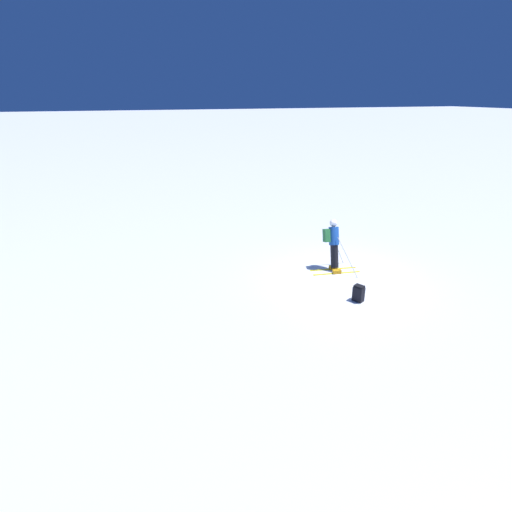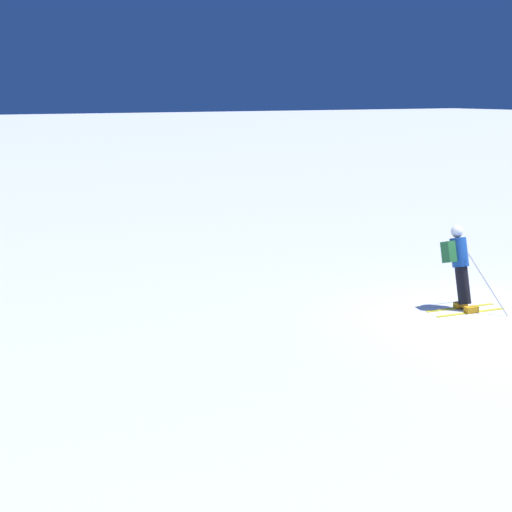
{
  "view_description": "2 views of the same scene",
  "coord_description": "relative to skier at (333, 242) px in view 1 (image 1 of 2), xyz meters",
  "views": [
    {
      "loc": [
        -10.35,
        6.72,
        5.64
      ],
      "look_at": [
        -0.45,
        3.2,
        1.36
      ],
      "focal_mm": 28.0,
      "sensor_mm": 36.0,
      "label": 1
    },
    {
      "loc": [
        -9.62,
        10.89,
        4.41
      ],
      "look_at": [
        1.43,
        4.49,
        1.48
      ],
      "focal_mm": 50.0,
      "sensor_mm": 36.0,
      "label": 2
    }
  ],
  "objects": [
    {
      "name": "ground_plane",
      "position": [
        -0.75,
        0.02,
        -0.96
      ],
      "size": [
        300.0,
        300.0,
        0.0
      ],
      "primitive_type": "plane",
      "color": "white"
    },
    {
      "name": "skier",
      "position": [
        0.0,
        0.0,
        0.0
      ],
      "size": [
        1.36,
        1.71,
        1.75
      ],
      "rotation": [
        0.0,
        0.0,
        -0.16
      ],
      "color": "yellow",
      "rests_on": "ground"
    },
    {
      "name": "spare_backpack",
      "position": [
        -2.35,
        0.45,
        -0.71
      ],
      "size": [
        0.37,
        0.34,
        0.5
      ],
      "rotation": [
        0.0,
        0.0,
        3.63
      ],
      "color": "black",
      "rests_on": "ground"
    }
  ]
}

